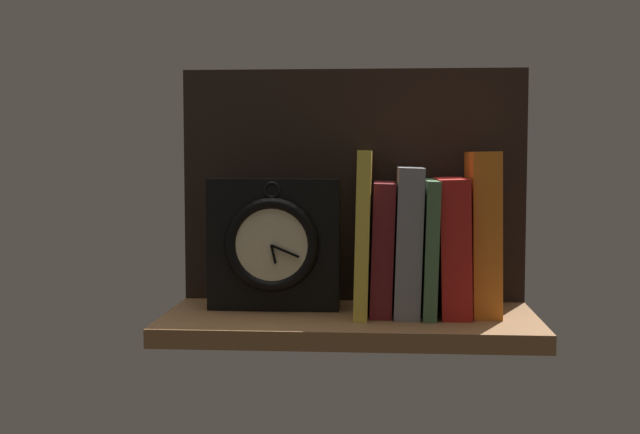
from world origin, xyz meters
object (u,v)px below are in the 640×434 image
object	(u,v)px
book_yellow_seinlanguage	(363,231)
book_orange_pandolfini	(483,233)
book_maroon_dawkins	(383,247)
framed_clock	(274,244)
book_red_requiem	(452,246)
book_green_romantic	(429,246)
book_gray_chess	(408,240)

from	to	relation	value
book_yellow_seinlanguage	book_orange_pandolfini	distance (cm)	16.65
book_maroon_dawkins	book_orange_pandolfini	size ratio (longest dim) A/B	0.81
book_maroon_dawkins	framed_clock	world-z (taller)	framed_clock
book_yellow_seinlanguage	book_maroon_dawkins	world-z (taller)	book_yellow_seinlanguage
book_red_requiem	book_maroon_dawkins	bearing A→B (deg)	180.00
book_red_requiem	book_green_romantic	bearing A→B (deg)	180.00
book_gray_chess	framed_clock	world-z (taller)	book_gray_chess
book_orange_pandolfini	framed_clock	size ratio (longest dim) A/B	1.21
book_red_requiem	framed_clock	distance (cm)	25.21
book_maroon_dawkins	book_gray_chess	xyz separation A→B (cm)	(3.53, 0.00, 1.05)
book_gray_chess	book_red_requiem	world-z (taller)	book_gray_chess
book_gray_chess	book_red_requiem	size ratio (longest dim) A/B	1.08
book_maroon_dawkins	framed_clock	size ratio (longest dim) A/B	0.98
book_maroon_dawkins	book_yellow_seinlanguage	bearing A→B (deg)	180.00
book_gray_chess	framed_clock	size ratio (longest dim) A/B	1.09
book_gray_chess	book_red_requiem	xyz separation A→B (cm)	(6.17, 0.00, -0.76)
book_yellow_seinlanguage	book_orange_pandolfini	xyz separation A→B (cm)	(16.65, 0.00, -0.08)
book_yellow_seinlanguage	book_red_requiem	distance (cm)	12.56
book_yellow_seinlanguage	framed_clock	xyz separation A→B (cm)	(-12.79, 0.44, -1.96)
book_maroon_dawkins	book_green_romantic	bearing A→B (deg)	0.00
book_green_romantic	book_red_requiem	size ratio (longest dim) A/B	0.99
book_green_romantic	framed_clock	bearing A→B (deg)	178.84
framed_clock	book_maroon_dawkins	bearing A→B (deg)	-1.64
book_maroon_dawkins	book_red_requiem	world-z (taller)	book_red_requiem
book_maroon_dawkins	framed_clock	bearing A→B (deg)	178.36
book_maroon_dawkins	book_orange_pandolfini	world-z (taller)	book_orange_pandolfini
book_gray_chess	book_orange_pandolfini	bearing A→B (deg)	0.00
book_maroon_dawkins	book_red_requiem	distance (cm)	9.70
book_gray_chess	book_orange_pandolfini	xyz separation A→B (cm)	(10.42, 0.00, 1.09)
book_yellow_seinlanguage	framed_clock	world-z (taller)	book_yellow_seinlanguage
book_yellow_seinlanguage	book_red_requiem	xyz separation A→B (cm)	(12.41, 0.00, -1.93)
book_gray_chess	book_green_romantic	xyz separation A→B (cm)	(2.95, 0.00, -0.87)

